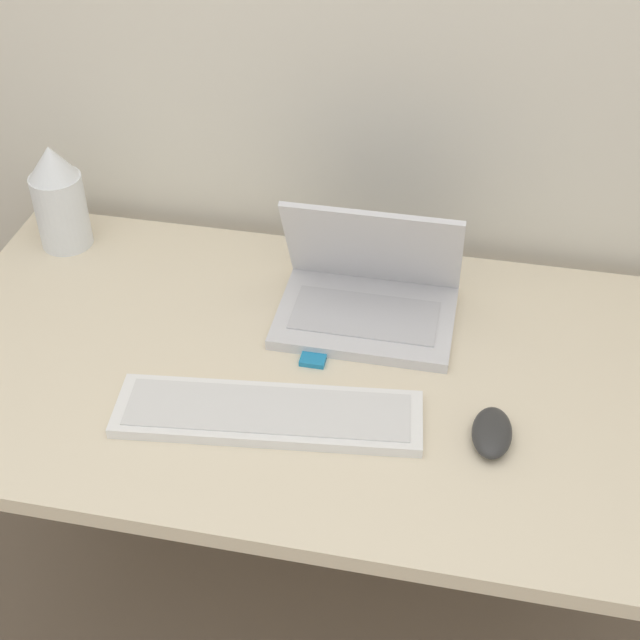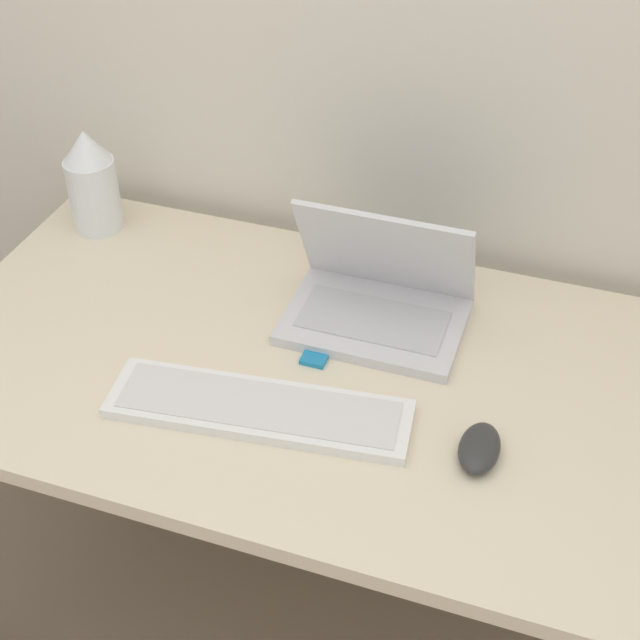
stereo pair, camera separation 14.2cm
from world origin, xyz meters
The scene contains 6 objects.
desk centered at (0.00, 0.37, 0.67)m, with size 1.31×0.73×0.76m.
laptop centered at (0.08, 0.52, 0.81)m, with size 0.31×0.22×0.22m.
keyboard centered at (-0.03, 0.23, 0.77)m, with size 0.49×0.18×0.02m.
mouse centered at (0.31, 0.25, 0.78)m, with size 0.06×0.11×0.03m.
vase centered at (-0.54, 0.62, 0.87)m, with size 0.10×0.10×0.21m.
mp3_player centered at (0.01, 0.39, 0.77)m, with size 0.04×0.06×0.01m.
Camera 1 is at (0.25, -0.71, 1.76)m, focal length 50.00 mm.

